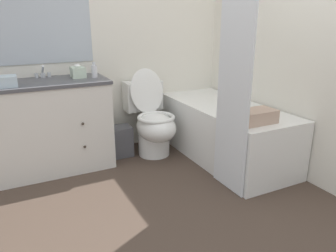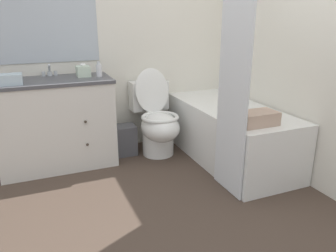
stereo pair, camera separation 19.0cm
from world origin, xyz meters
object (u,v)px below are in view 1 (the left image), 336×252
at_px(hand_towel_folded, 0,82).
at_px(bath_towel_folded, 256,116).
at_px(soap_dispenser, 94,71).
at_px(wastebasket, 120,141).
at_px(tissue_box, 78,72).
at_px(vanity_cabinet, 51,125).
at_px(sink_faucet, 43,74).
at_px(toilet, 153,122).
at_px(bathtub, 224,131).

relative_size(hand_towel_folded, bath_towel_folded, 0.79).
bearing_deg(soap_dispenser, wastebasket, 5.87).
distance_m(tissue_box, hand_towel_folded, 0.67).
height_order(vanity_cabinet, sink_faucet, sink_faucet).
distance_m(vanity_cabinet, sink_faucet, 0.48).
bearing_deg(wastebasket, toilet, -16.66).
distance_m(vanity_cabinet, tissue_box, 0.55).
bearing_deg(vanity_cabinet, hand_towel_folded, -160.72).
bearing_deg(sink_faucet, toilet, -16.30).
relative_size(sink_faucet, tissue_box, 0.96).
relative_size(toilet, wastebasket, 2.81).
xyz_separation_m(vanity_cabinet, sink_faucet, (-0.00, 0.19, 0.44)).
bearing_deg(tissue_box, vanity_cabinet, -170.57).
bearing_deg(sink_faucet, soap_dispenser, -25.97).
relative_size(tissue_box, hand_towel_folded, 0.59).
bearing_deg(sink_faucet, vanity_cabinet, -90.00).
bearing_deg(wastebasket, bathtub, -28.70).
height_order(wastebasket, hand_towel_folded, hand_towel_folded).
bearing_deg(toilet, soap_dispenser, 172.04).
bearing_deg(sink_faucet, tissue_box, -25.44).
bearing_deg(hand_towel_folded, bathtub, -11.22).
bearing_deg(bathtub, bath_towel_folded, -101.78).
height_order(sink_faucet, hand_towel_folded, sink_faucet).
xyz_separation_m(vanity_cabinet, soap_dispenser, (0.43, -0.02, 0.47)).
bearing_deg(bathtub, soap_dispenser, 156.96).
relative_size(soap_dispenser, hand_towel_folded, 0.56).
distance_m(vanity_cabinet, hand_towel_folded, 0.59).
distance_m(sink_faucet, soap_dispenser, 0.48).
bearing_deg(hand_towel_folded, wastebasket, 7.21).
bearing_deg(sink_faucet, hand_towel_folded, -138.91).
xyz_separation_m(wastebasket, tissue_box, (-0.35, 0.05, 0.73)).
height_order(hand_towel_folded, bath_towel_folded, hand_towel_folded).
bearing_deg(hand_towel_folded, vanity_cabinet, 19.28).
xyz_separation_m(sink_faucet, soap_dispenser, (0.43, -0.21, 0.03)).
bearing_deg(soap_dispenser, bath_towel_folded, -45.63).
xyz_separation_m(vanity_cabinet, tissue_box, (0.29, 0.05, 0.46)).
bearing_deg(tissue_box, bath_towel_folded, -43.92).
relative_size(tissue_box, soap_dispenser, 1.06).
bearing_deg(sink_faucet, bath_towel_folded, -40.87).
bearing_deg(wastebasket, tissue_box, 172.36).
height_order(vanity_cabinet, toilet, toilet).
relative_size(tissue_box, bath_towel_folded, 0.47).
xyz_separation_m(vanity_cabinet, hand_towel_folded, (-0.36, -0.13, 0.45)).
xyz_separation_m(sink_faucet, bath_towel_folded, (1.46, -1.26, -0.27)).
relative_size(bathtub, wastebasket, 4.96).
relative_size(vanity_cabinet, toilet, 1.20).
relative_size(vanity_cabinet, bathtub, 0.68).
relative_size(toilet, bath_towel_folded, 2.75).
bearing_deg(bathtub, sink_faucet, 156.15).
bearing_deg(toilet, bath_towel_folded, -63.55).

